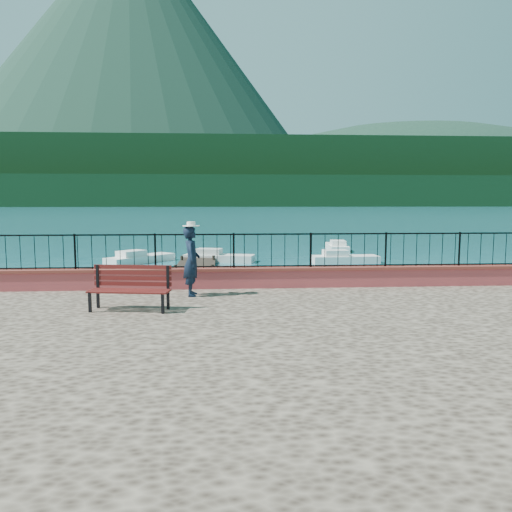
{
  "coord_description": "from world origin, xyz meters",
  "views": [
    {
      "loc": [
        -0.65,
        -10.35,
        3.69
      ],
      "look_at": [
        0.21,
        2.0,
        2.3
      ],
      "focal_mm": 35.0,
      "sensor_mm": 36.0,
      "label": 1
    }
  ],
  "objects": [
    {
      "name": "ground",
      "position": [
        0.0,
        0.0,
        0.0
      ],
      "size": [
        2000.0,
        2000.0,
        0.0
      ],
      "primitive_type": "plane",
      "color": "#19596B",
      "rests_on": "ground"
    },
    {
      "name": "boat_5",
      "position": [
        7.91,
        25.98,
        0.4
      ],
      "size": [
        1.7,
        4.33,
        0.8
      ],
      "primitive_type": "cube",
      "rotation": [
        0.0,
        0.0,
        1.48
      ],
      "color": "white",
      "rests_on": "ground"
    },
    {
      "name": "boat_1",
      "position": [
        4.51,
        10.52,
        0.4
      ],
      "size": [
        3.69,
        2.09,
        0.8
      ],
      "primitive_type": "cube",
      "rotation": [
        0.0,
        0.0,
        -0.24
      ],
      "color": "silver",
      "rests_on": "ground"
    },
    {
      "name": "boat_2",
      "position": [
        6.65,
        18.49,
        0.4
      ],
      "size": [
        3.99,
        1.48,
        0.8
      ],
      "primitive_type": "cube",
      "rotation": [
        0.0,
        0.0,
        0.05
      ],
      "color": "silver",
      "rests_on": "ground"
    },
    {
      "name": "companion_hill",
      "position": [
        220.0,
        560.0,
        0.0
      ],
      "size": [
        448.0,
        384.0,
        180.0
      ],
      "primitive_type": "ellipsoid",
      "color": "#142D23",
      "rests_on": "ground"
    },
    {
      "name": "boat_4",
      "position": [
        -0.79,
        19.61,
        0.4
      ],
      "size": [
        4.4,
        2.3,
        0.8
      ],
      "primitive_type": "cube",
      "rotation": [
        0.0,
        0.0,
        -0.25
      ],
      "color": "silver",
      "rests_on": "ground"
    },
    {
      "name": "boat_0",
      "position": [
        -6.9,
        8.32,
        0.4
      ],
      "size": [
        4.54,
        2.61,
        0.8
      ],
      "primitive_type": "cube",
      "rotation": [
        0.0,
        0.0,
        0.32
      ],
      "color": "silver",
      "rests_on": "ground"
    },
    {
      "name": "person",
      "position": [
        -1.43,
        2.61,
        2.11
      ],
      "size": [
        0.46,
        0.68,
        1.82
      ],
      "primitive_type": "imported",
      "rotation": [
        0.0,
        0.0,
        1.61
      ],
      "color": "black",
      "rests_on": "promenade"
    },
    {
      "name": "railing",
      "position": [
        0.0,
        3.7,
        2.25
      ],
      "size": [
        27.0,
        0.05,
        0.95
      ],
      "primitive_type": "cube",
      "color": "black",
      "rests_on": "parapet"
    },
    {
      "name": "hat",
      "position": [
        -1.43,
        2.61,
        3.08
      ],
      "size": [
        0.44,
        0.44,
        0.12
      ],
      "primitive_type": "cylinder",
      "color": "white",
      "rests_on": "person"
    },
    {
      "name": "park_bench",
      "position": [
        -2.72,
        0.93,
        1.5
      ],
      "size": [
        1.89,
        0.87,
        1.01
      ],
      "rotation": [
        0.0,
        0.0,
        -0.16
      ],
      "color": "black",
      "rests_on": "promenade"
    },
    {
      "name": "parapet",
      "position": [
        0.0,
        3.7,
        1.49
      ],
      "size": [
        28.0,
        0.46,
        0.58
      ],
      "primitive_type": "cube",
      "color": "#B74242",
      "rests_on": "promenade"
    },
    {
      "name": "dock",
      "position": [
        -2.0,
        12.0,
        0.15
      ],
      "size": [
        2.0,
        16.0,
        0.3
      ],
      "primitive_type": "cube",
      "color": "#2D231C",
      "rests_on": "ground"
    },
    {
      "name": "volcano",
      "position": [
        -120.0,
        700.0,
        190.0
      ],
      "size": [
        560.0,
        560.0,
        380.0
      ],
      "primitive_type": "cone",
      "color": "#142D23",
      "rests_on": "ground"
    },
    {
      "name": "far_forest",
      "position": [
        0.0,
        300.0,
        9.0
      ],
      "size": [
        900.0,
        60.0,
        18.0
      ],
      "primitive_type": "cube",
      "color": "black",
      "rests_on": "ground"
    },
    {
      "name": "foothills",
      "position": [
        0.0,
        360.0,
        22.0
      ],
      "size": [
        900.0,
        120.0,
        44.0
      ],
      "primitive_type": "cube",
      "color": "black",
      "rests_on": "ground"
    },
    {
      "name": "boat_3",
      "position": [
        -5.44,
        19.4,
        0.4
      ],
      "size": [
        3.89,
        4.11,
        0.8
      ],
      "primitive_type": "cube",
      "rotation": [
        0.0,
        0.0,
        0.84
      ],
      "color": "white",
      "rests_on": "ground"
    }
  ]
}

